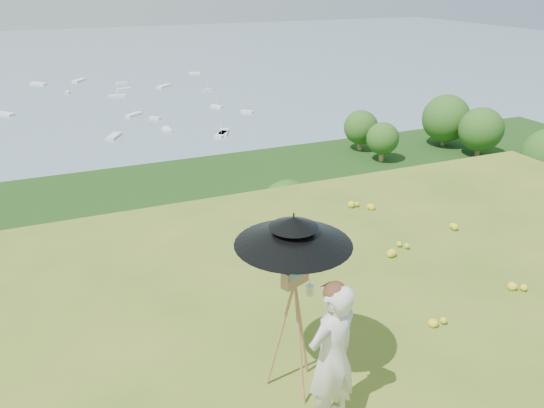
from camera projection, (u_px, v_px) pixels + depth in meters
name	position (u px, v px, depth m)	size (l,w,h in m)	color
forest_slope	(147.00, 386.00, 46.66)	(140.00, 56.00, 22.00)	#12330E
shoreline_tier	(103.00, 254.00, 83.27)	(170.00, 28.00, 8.00)	#716B5A
bay_water	(56.00, 75.00, 222.02)	(700.00, 700.00, 0.00)	slate
slope_trees	(131.00, 245.00, 41.11)	(110.00, 50.00, 6.00)	#255419
harbor_town	(98.00, 217.00, 80.69)	(110.00, 22.00, 5.00)	silver
moored_boats	(21.00, 121.00, 150.60)	(140.00, 140.00, 0.70)	white
wildflowers	(504.00, 396.00, 5.75)	(10.00, 10.50, 0.12)	yellow
painter	(332.00, 357.00, 5.18)	(0.60, 0.40, 1.65)	silver
field_easel	(294.00, 325.00, 5.64)	(0.63, 0.63, 1.66)	#A96B47
sun_umbrella	(293.00, 248.00, 5.29)	(1.19, 1.19, 0.76)	black
painter_cap	(336.00, 289.00, 4.87)	(0.22, 0.26, 0.10)	pink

